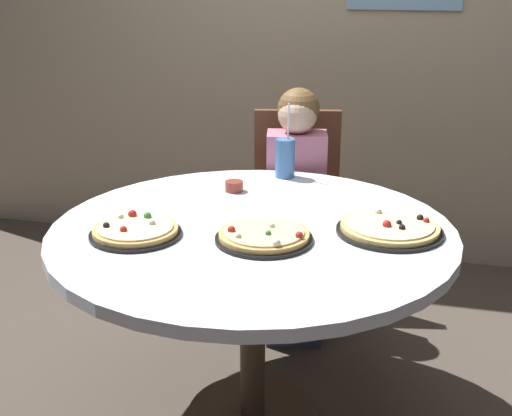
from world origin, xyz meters
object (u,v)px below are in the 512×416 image
Objects in this scene: pizza_cheese at (135,231)px; sauce_bowl at (234,186)px; soda_cup at (285,158)px; dining_table at (252,251)px; diner_child at (295,226)px; pizza_veggie at (264,236)px; chair_wooden at (296,203)px; pizza_pepperoni at (390,228)px.

pizza_cheese reaches higher than sauce_bowl.
soda_cup is at bearing 56.92° from sauce_bowl.
sauce_bowl reaches higher than dining_table.
diner_child is 3.48× the size of pizza_veggie.
chair_wooden is at bearing 91.13° from soda_cup.
diner_child is 3.65× the size of pizza_cheese.
pizza_cheese is 4.24× the size of sauce_bowl.
pizza_cheese is 0.86× the size of pizza_pepperoni.
diner_child is at bearing 67.84° from pizza_cheese.
soda_cup is (-0.02, -0.13, 0.35)m from diner_child.
pizza_veggie is 0.70m from soda_cup.
sauce_bowl is (-0.23, 0.46, 0.00)m from pizza_veggie.
pizza_pepperoni is (0.45, 0.06, 0.10)m from dining_table.
sauce_bowl is at bearing 154.08° from pizza_pepperoni.
diner_child is 0.87m from pizza_veggie.
pizza_cheese is at bearing -109.45° from sauce_bowl.
dining_table is at bearing -172.55° from pizza_pepperoni.
pizza_veggie is 4.44× the size of sauce_bowl.
chair_wooden is 1.03m from pizza_veggie.
chair_wooden is at bearing 91.08° from dining_table.
pizza_cheese is (-0.33, -1.06, 0.24)m from chair_wooden.
chair_wooden is 2.74× the size of pizza_pepperoni.
chair_wooden reaches higher than dining_table.
dining_table is at bearing -88.92° from chair_wooden.
pizza_veggie is (0.06, -0.11, 0.10)m from dining_table.
diner_child is 15.46× the size of sauce_bowl.
pizza_veggie reaches higher than dining_table.
sauce_bowl is (0.18, 0.52, 0.00)m from pizza_cheese.
soda_cup reaches higher than pizza_veggie.
dining_table is 4.37× the size of soda_cup.
dining_table is 3.89× the size of pizza_pepperoni.
pizza_pepperoni is 4.95× the size of sauce_bowl.
pizza_pepperoni is 1.12× the size of soda_cup.
pizza_veggie is at bearing -156.61° from pizza_pepperoni.
pizza_pepperoni is at bearing -61.17° from chair_wooden.
dining_table is 0.16m from pizza_veggie.
pizza_pepperoni reaches higher than sauce_bowl.
pizza_cheese is at bearing -154.59° from dining_table.
diner_child is 3.52× the size of soda_cup.
chair_wooden is (-0.02, 0.90, -0.14)m from dining_table.
dining_table is at bearing -88.94° from soda_cup.
pizza_veggie is 0.51m from sauce_bowl.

